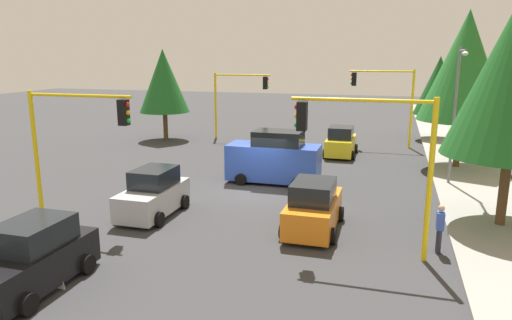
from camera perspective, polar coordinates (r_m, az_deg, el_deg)
The scene contains 17 objects.
ground_plane at distance 23.10m, azimuth -0.01°, elevation -3.91°, with size 120.00×120.00×0.00m, color #353538.
sidewalk_kerb at distance 27.37m, azimuth 24.82°, elevation -2.31°, with size 80.00×4.00×0.15m, color gray.
lane_arrow_near at distance 14.95m, azimuth -25.10°, elevation -14.71°, with size 2.40×1.10×1.10m.
traffic_signal_far_left at distance 35.34m, azimuth 15.58°, elevation 7.94°, with size 0.36×4.59×5.61m.
traffic_signal_near_right at distance 19.54m, azimuth -21.33°, elevation 3.36°, with size 0.36×4.59×5.23m.
traffic_signal_near_left at distance 15.51m, azimuth 13.87°, elevation 1.92°, with size 0.36×4.59×5.33m.
traffic_signal_far_right at distance 37.30m, azimuth -2.25°, elevation 8.21°, with size 0.36×4.59×5.23m.
street_lamp_curbside at distance 25.13m, azimuth 23.22°, elevation 6.53°, with size 2.15×0.28×7.00m.
tree_roadside_far at distance 39.45m, azimuth 21.33°, elevation 8.43°, with size 3.60×3.60×6.54m.
tree_roadside_mid at distance 29.49m, azimuth 24.11°, elevation 10.40°, with size 4.96×4.96×9.09m.
tree_opposite_side at distance 37.51m, azimuth -11.17°, elevation 9.42°, with size 3.88×3.88×7.07m.
delivery_van_blue at distance 24.54m, azimuth 2.23°, elevation 0.16°, with size 2.22×4.80×2.77m.
car_black at distance 15.11m, azimuth -25.58°, elevation -10.73°, with size 3.99×2.09×1.98m.
car_silver at distance 20.09m, azimuth -12.38°, elevation -4.09°, with size 3.79×1.97×1.98m.
car_orange at distance 18.09m, azimuth 7.01°, elevation -5.76°, with size 4.01×2.03×1.98m.
car_yellow at distance 31.80m, azimuth 10.29°, elevation 2.13°, with size 3.82×2.03×1.98m.
pedestrian_crossing at distance 17.10m, azimuth 21.46°, elevation -7.63°, with size 0.40×0.24×1.70m.
Camera 1 is at (21.25, 6.25, 6.57)m, focal length 32.88 mm.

